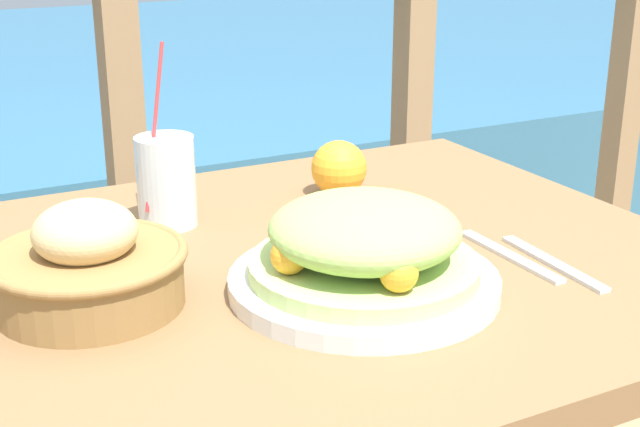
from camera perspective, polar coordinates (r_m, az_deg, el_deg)
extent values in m
cube|color=olive|center=(1.09, -0.45, -3.83)|extent=(0.93, 0.79, 0.04)
cube|color=olive|center=(1.70, 6.74, -9.06)|extent=(0.06, 0.06, 0.72)
cube|color=#937551|center=(1.89, -11.94, -1.00)|extent=(0.07, 0.07, 1.04)
cube|color=#937551|center=(2.16, 5.72, 1.93)|extent=(0.07, 0.07, 1.04)
cube|color=#937551|center=(2.58, 18.57, 3.96)|extent=(0.07, 0.07, 1.04)
cylinder|color=silver|center=(0.99, 2.81, -4.45)|extent=(0.30, 0.30, 0.02)
cylinder|color=#B7D17A|center=(0.98, 2.83, -3.43)|extent=(0.25, 0.25, 0.02)
ellipsoid|color=#9EC660|center=(0.96, 2.88, -1.01)|extent=(0.21, 0.21, 0.07)
sphere|color=#F9A328|center=(1.00, 7.55, -1.19)|extent=(0.04, 0.04, 0.04)
sphere|color=#F9A328|center=(1.04, 0.08, -0.32)|extent=(0.04, 0.04, 0.04)
sphere|color=#F9A328|center=(0.93, -1.98, -2.71)|extent=(0.04, 0.04, 0.04)
sphere|color=#F9A328|center=(0.89, 5.07, -3.81)|extent=(0.04, 0.04, 0.04)
cylinder|color=silver|center=(1.18, -9.81, 2.03)|extent=(0.08, 0.08, 0.12)
cylinder|color=red|center=(1.17, -10.54, 5.47)|extent=(0.06, 0.07, 0.21)
cylinder|color=olive|center=(0.97, -14.54, -4.06)|extent=(0.20, 0.20, 0.06)
torus|color=olive|center=(0.96, -14.67, -2.59)|extent=(0.21, 0.21, 0.01)
ellipsoid|color=#DBB77A|center=(0.95, -14.80, -1.15)|extent=(0.11, 0.11, 0.07)
cube|color=silver|center=(1.10, 12.05, -2.66)|extent=(0.02, 0.18, 0.00)
cube|color=silver|center=(1.09, 14.68, -3.07)|extent=(0.02, 0.18, 0.00)
sphere|color=#F9A328|center=(1.29, 1.22, 2.92)|extent=(0.08, 0.08, 0.08)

